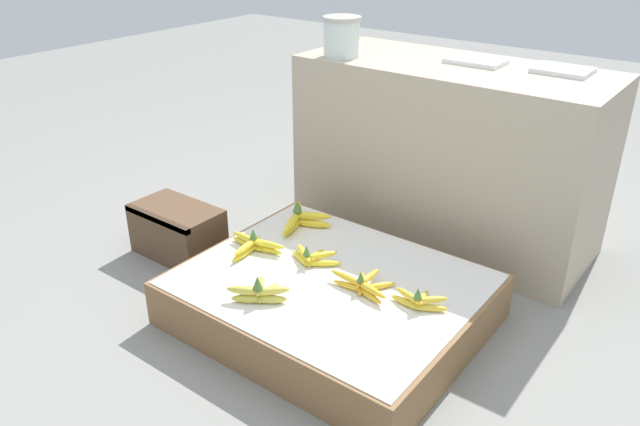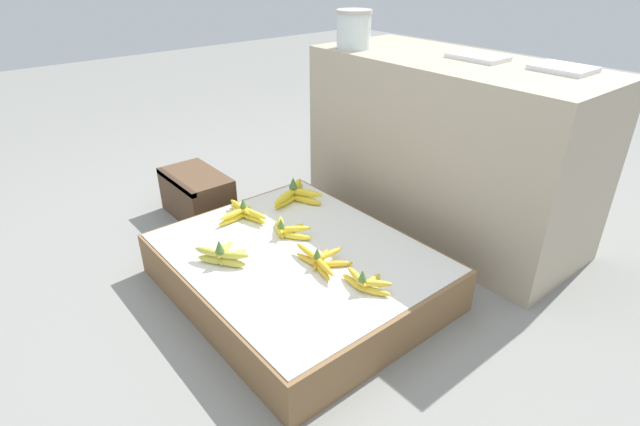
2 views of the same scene
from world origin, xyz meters
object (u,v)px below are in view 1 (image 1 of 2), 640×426
banana_bunch_middle_left (253,245)px  foam_tray_white (475,61)px  wooden_crate (178,231)px  banana_bunch_back_left (301,218)px  glass_jar (342,37)px  banana_bunch_front_midleft (259,292)px  banana_bunch_middle_right (419,300)px  banana_bunch_middle_midright (363,285)px  banana_bunch_middle_midleft (312,257)px

banana_bunch_middle_left → foam_tray_white: size_ratio=1.08×
wooden_crate → banana_bunch_back_left: (0.45, 0.25, 0.10)m
wooden_crate → foam_tray_white: 1.39m
foam_tray_white → glass_jar: bearing=-156.0°
banana_bunch_back_left → glass_jar: size_ratio=1.60×
banana_bunch_middle_left → banana_bunch_front_midleft: bearing=-43.6°
banana_bunch_middle_right → glass_jar: glass_jar is taller
wooden_crate → banana_bunch_front_midleft: banana_bunch_front_midleft is taller
banana_bunch_middle_midright → banana_bunch_back_left: size_ratio=0.93×
banana_bunch_middle_left → banana_bunch_back_left: size_ratio=0.93×
wooden_crate → banana_bunch_middle_left: banana_bunch_middle_left is taller
banana_bunch_middle_midright → banana_bunch_middle_right: 0.20m
glass_jar → banana_bunch_front_midleft: bearing=-69.9°
banana_bunch_middle_midleft → banana_bunch_middle_right: same height
banana_bunch_front_midleft → foam_tray_white: bearing=81.7°
banana_bunch_middle_midright → glass_jar: (-0.57, 0.66, 0.64)m
wooden_crate → glass_jar: glass_jar is taller
wooden_crate → banana_bunch_middle_left: size_ratio=1.53×
banana_bunch_middle_right → foam_tray_white: 1.06m
banana_bunch_front_midleft → banana_bunch_middle_right: banana_bunch_front_midleft is taller
banana_bunch_front_midleft → banana_bunch_middle_midright: banana_bunch_front_midleft is taller
wooden_crate → glass_jar: 1.05m
wooden_crate → banana_bunch_back_left: banana_bunch_back_left is taller
foam_tray_white → banana_bunch_back_left: bearing=-121.2°
banana_bunch_middle_left → foam_tray_white: bearing=66.3°
banana_bunch_middle_midleft → banana_bunch_middle_midright: bearing=-9.0°
wooden_crate → banana_bunch_middle_midright: 0.91m
banana_bunch_middle_left → banana_bunch_middle_midleft: banana_bunch_middle_left is taller
banana_bunch_middle_midright → foam_tray_white: 1.05m
banana_bunch_middle_midleft → banana_bunch_middle_right: bearing=-1.3°
banana_bunch_front_midleft → glass_jar: size_ratio=1.12×
banana_bunch_back_left → glass_jar: glass_jar is taller
banana_bunch_middle_right → banana_bunch_middle_midleft: bearing=178.7°
banana_bunch_back_left → glass_jar: (-0.11, 0.42, 0.63)m
wooden_crate → banana_bunch_middle_left: 0.45m
banana_bunch_middle_right → banana_bunch_back_left: banana_bunch_back_left is taller
banana_bunch_middle_midright → glass_jar: bearing=130.7°
banana_bunch_back_left → foam_tray_white: 0.93m
banana_bunch_front_midleft → banana_bunch_middle_left: (-0.23, 0.22, -0.00)m
banana_bunch_front_midleft → glass_jar: glass_jar is taller
banana_bunch_back_left → glass_jar: bearing=104.6°
banana_bunch_middle_midright → banana_bunch_middle_right: (0.19, 0.03, 0.00)m
banana_bunch_middle_left → banana_bunch_middle_midright: bearing=3.2°
glass_jar → banana_bunch_middle_midleft: bearing=-62.5°
banana_bunch_front_midleft → banana_bunch_middle_midright: (0.23, 0.25, -0.01)m
wooden_crate → banana_bunch_middle_right: banana_bunch_middle_right is taller
banana_bunch_middle_right → banana_bunch_back_left: (-0.65, 0.21, 0.01)m
banana_bunch_middle_right → banana_bunch_middle_midright: bearing=-171.6°
wooden_crate → glass_jar: (0.34, 0.67, 0.73)m
banana_bunch_middle_midleft → foam_tray_white: bearing=78.4°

